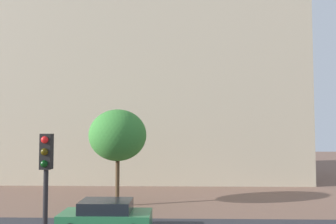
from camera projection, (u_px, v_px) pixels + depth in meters
landmark_building at (144, 66)px, 34.89m from camera, size 29.40×12.82×35.47m
car_green at (106, 217)px, 15.52m from camera, size 4.22×2.10×1.46m
traffic_light_pole at (45, 190)px, 8.35m from camera, size 0.28×0.34×4.66m
tree_curb_far at (118, 135)px, 21.02m from camera, size 3.64×3.64×6.08m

